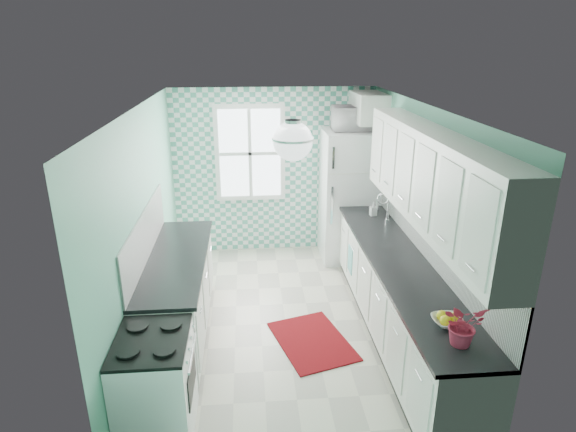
{
  "coord_description": "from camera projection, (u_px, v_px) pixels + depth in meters",
  "views": [
    {
      "loc": [
        -0.39,
        -4.86,
        3.14
      ],
      "look_at": [
        0.05,
        0.25,
        1.25
      ],
      "focal_mm": 30.0,
      "sensor_mm": 36.0,
      "label": 1
    }
  ],
  "objects": [
    {
      "name": "upper_cabinet_fridge",
      "position": [
        368.0,
        107.0,
        6.69
      ],
      "size": [
        0.4,
        0.74,
        0.4
      ],
      "primitive_type": "cube",
      "color": "white",
      "rests_on": "wall_right"
    },
    {
      "name": "fridge",
      "position": [
        350.0,
        196.0,
        7.1
      ],
      "size": [
        0.84,
        0.83,
        1.94
      ],
      "rotation": [
        0.0,
        0.0,
        -0.0
      ],
      "color": "white",
      "rests_on": "floor"
    },
    {
      "name": "rug",
      "position": [
        312.0,
        341.0,
        5.31
      ],
      "size": [
        0.97,
        1.18,
        0.02
      ],
      "primitive_type": "cube",
      "rotation": [
        0.0,
        0.0,
        0.29
      ],
      "color": "maroon",
      "rests_on": "floor"
    },
    {
      "name": "soap_bottle",
      "position": [
        373.0,
        209.0,
        6.35
      ],
      "size": [
        0.09,
        0.09,
        0.18
      ],
      "primitive_type": "imported",
      "rotation": [
        0.0,
        0.0,
        0.13
      ],
      "color": "#95ACB5",
      "rests_on": "countertop_right"
    },
    {
      "name": "wall_right",
      "position": [
        421.0,
        220.0,
        5.35
      ],
      "size": [
        0.02,
        4.4,
        2.5
      ],
      "primitive_type": "cube",
      "color": "#69B89B",
      "rests_on": "floor"
    },
    {
      "name": "wall_left",
      "position": [
        144.0,
        228.0,
        5.1
      ],
      "size": [
        0.02,
        4.4,
        2.5
      ],
      "primitive_type": "cube",
      "color": "#69B89B",
      "rests_on": "floor"
    },
    {
      "name": "accent_wall",
      "position": [
        274.0,
        172.0,
        7.27
      ],
      "size": [
        3.0,
        0.01,
        2.5
      ],
      "primitive_type": "cube",
      "color": "teal",
      "rests_on": "wall_back"
    },
    {
      "name": "countertop_right",
      "position": [
        401.0,
        263.0,
        5.06
      ],
      "size": [
        0.63,
        3.6,
        0.04
      ],
      "primitive_type": "cube",
      "color": "black",
      "rests_on": "base_cabinets_right"
    },
    {
      "name": "base_cabinets_right",
      "position": [
        398.0,
        302.0,
        5.22
      ],
      "size": [
        0.6,
        3.6,
        0.9
      ],
      "primitive_type": "cube",
      "color": "white",
      "rests_on": "floor"
    },
    {
      "name": "wall_back",
      "position": [
        274.0,
        172.0,
        7.29
      ],
      "size": [
        3.0,
        0.02,
        2.5
      ],
      "primitive_type": "cube",
      "color": "#69B89B",
      "rests_on": "floor"
    },
    {
      "name": "dish_towel",
      "position": [
        350.0,
        260.0,
        6.16
      ],
      "size": [
        0.02,
        0.23,
        0.34
      ],
      "primitive_type": "cube",
      "rotation": [
        0.0,
        0.0,
        0.01
      ],
      "color": "teal",
      "rests_on": "base_cabinets_right"
    },
    {
      "name": "countertop_left",
      "position": [
        176.0,
        259.0,
        5.17
      ],
      "size": [
        0.63,
        2.15,
        0.04
      ],
      "primitive_type": "cube",
      "color": "black",
      "rests_on": "base_cabinets_left"
    },
    {
      "name": "floor",
      "position": [
        286.0,
        324.0,
        5.66
      ],
      "size": [
        3.0,
        4.4,
        0.02
      ],
      "primitive_type": "cube",
      "color": "beige",
      "rests_on": "ground"
    },
    {
      "name": "fruit_bowl",
      "position": [
        447.0,
        321.0,
        3.93
      ],
      "size": [
        0.26,
        0.26,
        0.06
      ],
      "primitive_type": "imported",
      "rotation": [
        0.0,
        0.0,
        0.04
      ],
      "color": "white",
      "rests_on": "countertop_right"
    },
    {
      "name": "ceiling",
      "position": [
        285.0,
        106.0,
        4.79
      ],
      "size": [
        3.0,
        4.4,
        0.02
      ],
      "primitive_type": "cube",
      "color": "white",
      "rests_on": "wall_back"
    },
    {
      "name": "window",
      "position": [
        250.0,
        153.0,
        7.11
      ],
      "size": [
        1.04,
        0.05,
        1.44
      ],
      "color": "white",
      "rests_on": "wall_back"
    },
    {
      "name": "stove",
      "position": [
        156.0,
        384.0,
        3.96
      ],
      "size": [
        0.59,
        0.74,
        0.89
      ],
      "rotation": [
        0.0,
        0.0,
        0.05
      ],
      "color": "white",
      "rests_on": "floor"
    },
    {
      "name": "sink",
      "position": [
        375.0,
        224.0,
        6.11
      ],
      "size": [
        0.43,
        0.36,
        0.53
      ],
      "rotation": [
        0.0,
        0.0,
        0.02
      ],
      "color": "silver",
      "rests_on": "countertop_right"
    },
    {
      "name": "base_cabinets_left",
      "position": [
        178.0,
        297.0,
        5.33
      ],
      "size": [
        0.6,
        2.15,
        0.9
      ],
      "primitive_type": "cube",
      "color": "white",
      "rests_on": "floor"
    },
    {
      "name": "backsplash_right",
      "position": [
        431.0,
        238.0,
        4.99
      ],
      "size": [
        0.02,
        3.6,
        0.51
      ],
      "primitive_type": "cube",
      "color": "white",
      "rests_on": "wall_right"
    },
    {
      "name": "wall_front",
      "position": [
        313.0,
        345.0,
        3.16
      ],
      "size": [
        3.0,
        0.02,
        2.5
      ],
      "primitive_type": "cube",
      "color": "#69B89B",
      "rests_on": "floor"
    },
    {
      "name": "upper_cabinets_right",
      "position": [
        431.0,
        179.0,
        4.55
      ],
      "size": [
        0.33,
        3.2,
        0.9
      ],
      "primitive_type": "cube",
      "color": "white",
      "rests_on": "wall_right"
    },
    {
      "name": "backsplash_left",
      "position": [
        145.0,
        236.0,
        5.05
      ],
      "size": [
        0.02,
        2.15,
        0.51
      ],
      "primitive_type": "cube",
      "color": "white",
      "rests_on": "wall_left"
    },
    {
      "name": "potted_plant",
      "position": [
        463.0,
        325.0,
        3.64
      ],
      "size": [
        0.37,
        0.34,
        0.34
      ],
      "primitive_type": "imported",
      "rotation": [
        0.0,
        0.0,
        0.29
      ],
      "color": "#B6213B",
      "rests_on": "countertop_right"
    },
    {
      "name": "ceiling_light",
      "position": [
        293.0,
        141.0,
        4.11
      ],
      "size": [
        0.34,
        0.34,
        0.35
      ],
      "color": "silver",
      "rests_on": "ceiling"
    },
    {
      "name": "microwave",
      "position": [
        354.0,
        118.0,
        6.7
      ],
      "size": [
        0.61,
        0.43,
        0.33
      ],
      "primitive_type": "imported",
      "rotation": [
        0.0,
        0.0,
        3.11
      ],
      "color": "white",
      "rests_on": "fridge"
    }
  ]
}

